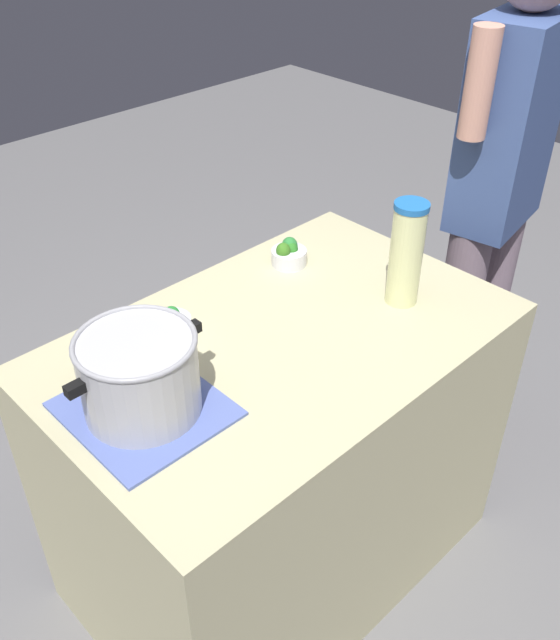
{
  "coord_description": "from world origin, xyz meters",
  "views": [
    {
      "loc": [
        -0.98,
        -1.02,
        1.97
      ],
      "look_at": [
        0.0,
        0.0,
        0.95
      ],
      "focal_mm": 39.13,
      "sensor_mm": 36.0,
      "label": 1
    }
  ],
  "objects_px": {
    "cooking_pot": "(139,374)",
    "broccoli_bowl_front": "(289,254)",
    "person_cook": "(494,203)",
    "broccoli_bowl_center": "(171,324)",
    "lemonade_pitcher": "(406,254)"
  },
  "relations": [
    {
      "from": "broccoli_bowl_front",
      "to": "broccoli_bowl_center",
      "type": "xyz_separation_m",
      "value": [
        -0.46,
        -0.04,
        -0.0
      ]
    },
    {
      "from": "broccoli_bowl_front",
      "to": "person_cook",
      "type": "distance_m",
      "value": 0.72
    },
    {
      "from": "cooking_pot",
      "to": "lemonade_pitcher",
      "type": "height_order",
      "value": "lemonade_pitcher"
    },
    {
      "from": "cooking_pot",
      "to": "person_cook",
      "type": "distance_m",
      "value": 1.34
    },
    {
      "from": "broccoli_bowl_center",
      "to": "person_cook",
      "type": "bearing_deg",
      "value": -11.25
    },
    {
      "from": "broccoli_bowl_front",
      "to": "person_cook",
      "type": "xyz_separation_m",
      "value": [
        0.67,
        -0.27,
        0.03
      ]
    },
    {
      "from": "cooking_pot",
      "to": "broccoli_bowl_center",
      "type": "distance_m",
      "value": 0.29
    },
    {
      "from": "lemonade_pitcher",
      "to": "person_cook",
      "type": "relative_size",
      "value": 0.17
    },
    {
      "from": "lemonade_pitcher",
      "to": "broccoli_bowl_center",
      "type": "bearing_deg",
      "value": 150.43
    },
    {
      "from": "broccoli_bowl_front",
      "to": "broccoli_bowl_center",
      "type": "height_order",
      "value": "broccoli_bowl_front"
    },
    {
      "from": "cooking_pot",
      "to": "person_cook",
      "type": "relative_size",
      "value": 0.19
    },
    {
      "from": "lemonade_pitcher",
      "to": "broccoli_bowl_center",
      "type": "height_order",
      "value": "lemonade_pitcher"
    },
    {
      "from": "cooking_pot",
      "to": "broccoli_bowl_front",
      "type": "relative_size",
      "value": 3.19
    },
    {
      "from": "cooking_pot",
      "to": "broccoli_bowl_center",
      "type": "bearing_deg",
      "value": 40.97
    },
    {
      "from": "broccoli_bowl_center",
      "to": "person_cook",
      "type": "distance_m",
      "value": 1.15
    }
  ]
}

